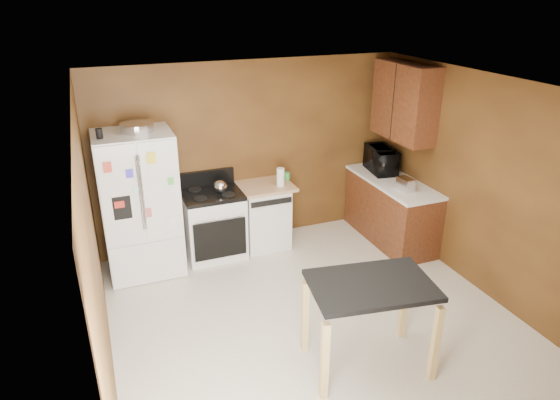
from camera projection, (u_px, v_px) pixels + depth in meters
floor at (318, 325)px, 5.35m from camera, size 4.50×4.50×0.00m
ceiling at (327, 91)px, 4.37m from camera, size 4.50×4.50×0.00m
wall_back at (250, 154)px, 6.79m from camera, size 4.20×0.00×4.20m
wall_front at (489, 373)px, 2.94m from camera, size 4.20×0.00×4.20m
wall_left at (95, 259)px, 4.16m from camera, size 0.00×4.50×4.50m
wall_right at (492, 190)px, 5.56m from camera, size 0.00×4.50×4.50m
roasting_pan at (137, 127)px, 5.76m from camera, size 0.39×0.39×0.10m
pen_cup at (99, 134)px, 5.48m from camera, size 0.08×0.08×0.11m
kettle at (220, 187)px, 6.38m from camera, size 0.17×0.17×0.17m
paper_towel at (280, 177)px, 6.63m from camera, size 0.13×0.13×0.25m
green_canister at (286, 176)px, 6.88m from camera, size 0.10×0.10×0.10m
toaster at (406, 184)px, 6.47m from camera, size 0.16×0.24×0.17m
microwave at (381, 161)px, 7.11m from camera, size 0.47×0.63×0.32m
refrigerator at (140, 204)px, 6.08m from camera, size 0.90×0.80×1.80m
gas_range at (213, 223)px, 6.61m from camera, size 0.76×0.68×1.10m
dishwasher at (264, 215)px, 6.87m from camera, size 0.78×0.63×0.89m
right_cabinets at (395, 178)px, 6.88m from camera, size 0.63×1.58×2.45m
island at (370, 297)px, 4.51m from camera, size 1.20×0.89×0.91m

